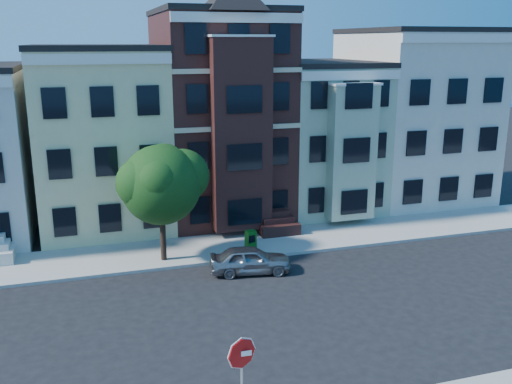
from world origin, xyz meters
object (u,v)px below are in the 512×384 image
object	(u,v)px
parked_car	(250,260)
stop_sign	(242,381)
newspaper_box	(251,241)
street_tree	(161,190)

from	to	relation	value
parked_car	stop_sign	bearing A→B (deg)	172.00
newspaper_box	street_tree	bearing A→B (deg)	165.49
newspaper_box	stop_sign	bearing A→B (deg)	-121.29
parked_car	newspaper_box	world-z (taller)	parked_car
parked_car	newspaper_box	size ratio (longest dim) A/B	3.56
newspaper_box	stop_sign	world-z (taller)	stop_sign
street_tree	parked_car	xyz separation A→B (m)	(3.67, -2.49, -3.01)
street_tree	parked_car	bearing A→B (deg)	-34.17
street_tree	newspaper_box	world-z (taller)	street_tree
street_tree	newspaper_box	distance (m)	5.32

